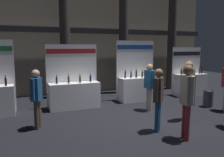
{
  "coord_description": "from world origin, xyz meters",
  "views": [
    {
      "loc": [
        -3.22,
        -5.94,
        2.25
      ],
      "look_at": [
        -0.28,
        1.39,
        1.15
      ],
      "focal_mm": 35.75,
      "sensor_mm": 36.0,
      "label": 1
    }
  ],
  "objects_px": {
    "exhibitor_booth_1": "(74,92)",
    "exhibitor_booth_3": "(190,83)",
    "exhibitor_booth_2": "(138,86)",
    "visitor_5": "(187,96)",
    "visitor_0": "(149,83)",
    "trash_bin": "(208,99)",
    "visitor_6": "(188,85)",
    "visitor_4": "(37,95)",
    "visitor_3": "(158,95)"
  },
  "relations": [
    {
      "from": "exhibitor_booth_1",
      "to": "visitor_5",
      "type": "distance_m",
      "value": 4.37
    },
    {
      "from": "visitor_3",
      "to": "visitor_6",
      "type": "relative_size",
      "value": 0.93
    },
    {
      "from": "trash_bin",
      "to": "visitor_3",
      "type": "relative_size",
      "value": 0.37
    },
    {
      "from": "exhibitor_booth_2",
      "to": "visitor_5",
      "type": "bearing_deg",
      "value": -102.33
    },
    {
      "from": "exhibitor_booth_3",
      "to": "trash_bin",
      "type": "height_order",
      "value": "exhibitor_booth_3"
    },
    {
      "from": "trash_bin",
      "to": "visitor_3",
      "type": "xyz_separation_m",
      "value": [
        -3.2,
        -1.42,
        0.67
      ]
    },
    {
      "from": "exhibitor_booth_1",
      "to": "visitor_6",
      "type": "relative_size",
      "value": 1.29
    },
    {
      "from": "exhibitor_booth_1",
      "to": "trash_bin",
      "type": "distance_m",
      "value": 5.08
    },
    {
      "from": "exhibitor_booth_1",
      "to": "visitor_0",
      "type": "distance_m",
      "value": 2.79
    },
    {
      "from": "visitor_0",
      "to": "exhibitor_booth_1",
      "type": "bearing_deg",
      "value": 56.89
    },
    {
      "from": "exhibitor_booth_1",
      "to": "visitor_6",
      "type": "distance_m",
      "value": 4.04
    },
    {
      "from": "visitor_6",
      "to": "visitor_0",
      "type": "bearing_deg",
      "value": 93.46
    },
    {
      "from": "exhibitor_booth_3",
      "to": "trash_bin",
      "type": "distance_m",
      "value": 2.15
    },
    {
      "from": "visitor_5",
      "to": "visitor_0",
      "type": "bearing_deg",
      "value": 0.12
    },
    {
      "from": "exhibitor_booth_3",
      "to": "exhibitor_booth_1",
      "type": "bearing_deg",
      "value": -177.79
    },
    {
      "from": "trash_bin",
      "to": "visitor_0",
      "type": "bearing_deg",
      "value": 169.51
    },
    {
      "from": "trash_bin",
      "to": "visitor_5",
      "type": "xyz_separation_m",
      "value": [
        -2.87,
        -2.15,
        0.78
      ]
    },
    {
      "from": "visitor_0",
      "to": "visitor_3",
      "type": "bearing_deg",
      "value": 150.62
    },
    {
      "from": "visitor_5",
      "to": "exhibitor_booth_1",
      "type": "bearing_deg",
      "value": 37.65
    },
    {
      "from": "exhibitor_booth_3",
      "to": "visitor_5",
      "type": "xyz_separation_m",
      "value": [
        -3.68,
        -4.12,
        0.5
      ]
    },
    {
      "from": "exhibitor_booth_3",
      "to": "visitor_3",
      "type": "relative_size",
      "value": 1.33
    },
    {
      "from": "visitor_0",
      "to": "visitor_6",
      "type": "relative_size",
      "value": 0.91
    },
    {
      "from": "visitor_4",
      "to": "visitor_6",
      "type": "relative_size",
      "value": 0.9
    },
    {
      "from": "exhibitor_booth_1",
      "to": "visitor_4",
      "type": "xyz_separation_m",
      "value": [
        -1.42,
        -1.75,
        0.38
      ]
    },
    {
      "from": "exhibitor_booth_2",
      "to": "visitor_5",
      "type": "distance_m",
      "value": 4.21
    },
    {
      "from": "visitor_4",
      "to": "visitor_3",
      "type": "bearing_deg",
      "value": 89.54
    },
    {
      "from": "trash_bin",
      "to": "exhibitor_booth_3",
      "type": "bearing_deg",
      "value": 67.49
    },
    {
      "from": "exhibitor_booth_2",
      "to": "visitor_4",
      "type": "distance_m",
      "value": 4.65
    },
    {
      "from": "exhibitor_booth_1",
      "to": "exhibitor_booth_3",
      "type": "bearing_deg",
      "value": 2.21
    },
    {
      "from": "exhibitor_booth_1",
      "to": "exhibitor_booth_2",
      "type": "bearing_deg",
      "value": 3.72
    },
    {
      "from": "exhibitor_booth_3",
      "to": "visitor_6",
      "type": "distance_m",
      "value": 3.96
    },
    {
      "from": "exhibitor_booth_2",
      "to": "visitor_5",
      "type": "relative_size",
      "value": 1.38
    },
    {
      "from": "exhibitor_booth_2",
      "to": "exhibitor_booth_3",
      "type": "distance_m",
      "value": 2.79
    },
    {
      "from": "exhibitor_booth_3",
      "to": "visitor_4",
      "type": "relative_size",
      "value": 1.36
    },
    {
      "from": "exhibitor_booth_2",
      "to": "visitor_5",
      "type": "height_order",
      "value": "exhibitor_booth_2"
    },
    {
      "from": "visitor_4",
      "to": "exhibitor_booth_2",
      "type": "bearing_deg",
      "value": 139.79
    },
    {
      "from": "exhibitor_booth_3",
      "to": "visitor_4",
      "type": "distance_m",
      "value": 7.28
    },
    {
      "from": "exhibitor_booth_3",
      "to": "visitor_5",
      "type": "distance_m",
      "value": 5.55
    },
    {
      "from": "exhibitor_booth_1",
      "to": "visitor_5",
      "type": "xyz_separation_m",
      "value": [
        1.9,
        -3.9,
        0.51
      ]
    },
    {
      "from": "exhibitor_booth_1",
      "to": "visitor_4",
      "type": "distance_m",
      "value": 2.29
    },
    {
      "from": "exhibitor_booth_3",
      "to": "visitor_5",
      "type": "bearing_deg",
      "value": -131.81
    },
    {
      "from": "trash_bin",
      "to": "visitor_5",
      "type": "relative_size",
      "value": 0.34
    },
    {
      "from": "trash_bin",
      "to": "visitor_5",
      "type": "height_order",
      "value": "visitor_5"
    },
    {
      "from": "exhibitor_booth_1",
      "to": "visitor_3",
      "type": "bearing_deg",
      "value": -63.82
    },
    {
      "from": "trash_bin",
      "to": "visitor_0",
      "type": "height_order",
      "value": "visitor_0"
    },
    {
      "from": "trash_bin",
      "to": "visitor_3",
      "type": "distance_m",
      "value": 3.56
    },
    {
      "from": "visitor_0",
      "to": "visitor_5",
      "type": "height_order",
      "value": "visitor_5"
    },
    {
      "from": "exhibitor_booth_3",
      "to": "visitor_5",
      "type": "height_order",
      "value": "exhibitor_booth_3"
    },
    {
      "from": "visitor_0",
      "to": "visitor_5",
      "type": "bearing_deg",
      "value": 163.91
    },
    {
      "from": "trash_bin",
      "to": "visitor_0",
      "type": "xyz_separation_m",
      "value": [
        -2.34,
        0.43,
        0.68
      ]
    }
  ]
}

